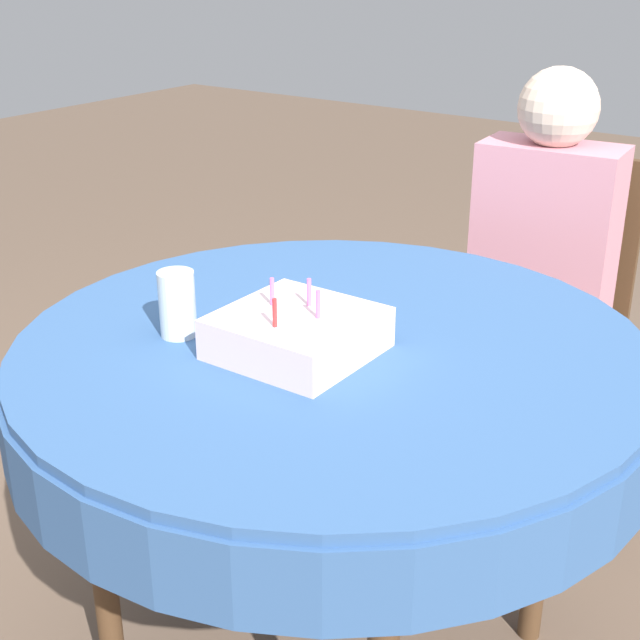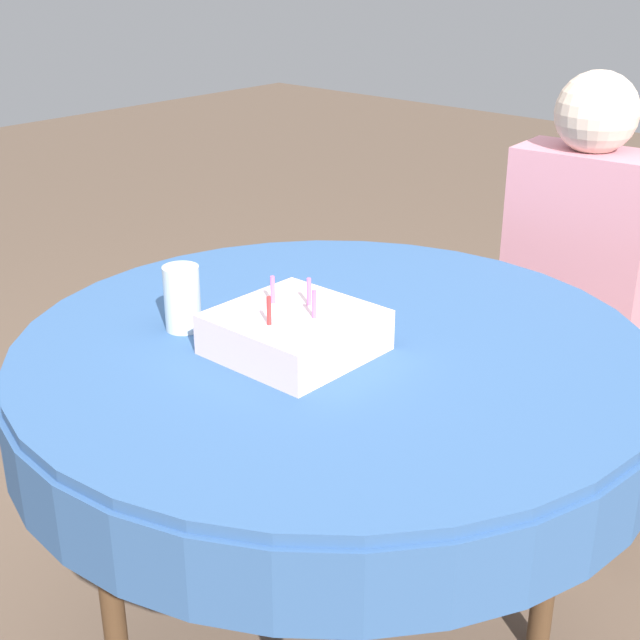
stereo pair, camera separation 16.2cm
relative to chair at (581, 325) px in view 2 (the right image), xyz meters
The scene contains 5 objects.
dining_table 1.00m from the chair, 92.42° to the right, with size 1.20×1.20×0.77m.
chair is the anchor object (origin of this frame).
person 0.23m from the chair, 84.71° to the right, with size 0.37×0.30×1.18m.
birthday_cake 1.11m from the chair, 93.17° to the right, with size 0.25×0.25×0.13m.
drinking_glass 1.22m from the chair, 104.17° to the right, with size 0.07×0.07×0.13m.
Camera 2 is at (0.99, -1.14, 1.46)m, focal length 50.00 mm.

